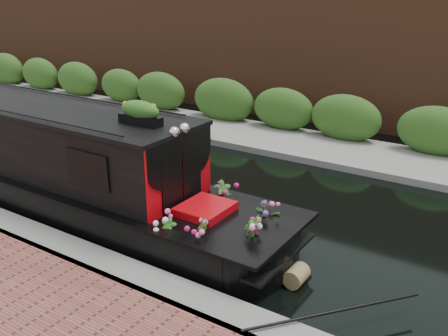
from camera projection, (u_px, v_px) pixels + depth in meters
The scene contains 7 objects.
ground at pixel (172, 188), 10.93m from camera, with size 80.00×80.00×0.00m, color black.
near_bank_coping at pixel (48, 251), 8.34m from camera, with size 40.00×0.60×0.50m, color slate.
far_bank_path at pixel (265, 140), 14.22m from camera, with size 40.00×2.40×0.34m, color gray.
far_hedge at pixel (279, 133), 14.92m from camera, with size 40.00×1.10×2.80m, color #2E551C.
far_brick_wall at pixel (308, 118), 16.57m from camera, with size 40.00×1.00×8.00m, color brown.
narrowboat at pixel (34, 162), 10.22m from camera, with size 11.14×1.97×2.63m.
rope_fender at pixel (296, 276), 7.37m from camera, with size 0.29×0.29×0.37m, color olive.
Camera 1 is at (6.49, -7.81, 4.20)m, focal length 40.00 mm.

